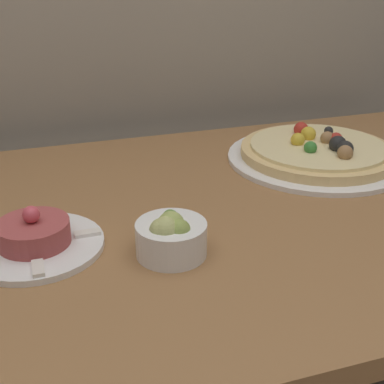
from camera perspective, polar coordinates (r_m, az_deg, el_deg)
dining_table at (r=0.95m, az=-2.65°, el=-7.08°), size 1.48×0.82×0.73m
pizza_plate at (r=1.16m, az=13.27°, el=4.14°), size 0.38×0.38×0.06m
tartare_plate at (r=0.83m, az=-16.45°, el=-4.82°), size 0.20×0.20×0.07m
small_bowl at (r=0.78m, az=-2.31°, el=-4.67°), size 0.10×0.10×0.07m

